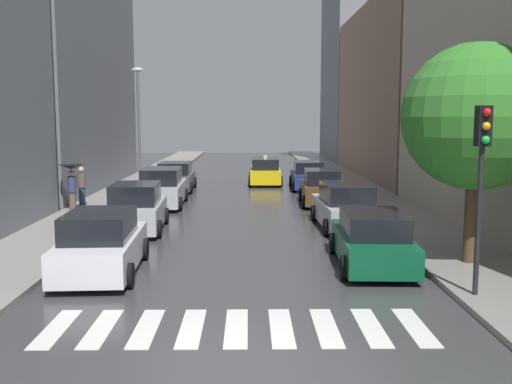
% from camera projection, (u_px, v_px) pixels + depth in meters
% --- Properties ---
extents(ground_plane, '(28.00, 72.00, 0.04)m').
position_uv_depth(ground_plane, '(244.00, 191.00, 33.68)').
color(ground_plane, '#38383A').
extents(sidewalk_left, '(3.00, 72.00, 0.15)m').
position_uv_depth(sidewalk_left, '(131.00, 189.00, 33.58)').
color(sidewalk_left, gray).
rests_on(sidewalk_left, ground).
extents(sidewalk_right, '(3.00, 72.00, 0.15)m').
position_uv_depth(sidewalk_right, '(357.00, 189.00, 33.75)').
color(sidewalk_right, gray).
rests_on(sidewalk_right, ground).
extents(crosswalk_stripes, '(7.65, 2.20, 0.01)m').
position_uv_depth(crosswalk_stripes, '(236.00, 328.00, 11.70)').
color(crosswalk_stripes, silver).
rests_on(crosswalk_stripes, ground).
extents(building_left_mid, '(6.00, 17.32, 16.62)m').
position_uv_depth(building_left_mid, '(52.00, 45.00, 33.44)').
color(building_left_mid, slate).
rests_on(building_left_mid, ground).
extents(building_right_mid, '(6.00, 20.20, 11.69)m').
position_uv_depth(building_right_mid, '(405.00, 93.00, 40.07)').
color(building_right_mid, '#8C6B56').
rests_on(building_right_mid, ground).
extents(building_right_far, '(6.00, 12.70, 25.05)m').
position_uv_depth(building_right_far, '(361.00, 29.00, 55.79)').
color(building_right_far, slate).
rests_on(building_right_far, ground).
extents(parked_car_left_nearest, '(2.24, 4.48, 1.71)m').
position_uv_depth(parked_car_left_nearest, '(101.00, 245.00, 15.65)').
color(parked_car_left_nearest, silver).
rests_on(parked_car_left_nearest, ground).
extents(parked_car_left_second, '(2.23, 4.19, 1.79)m').
position_uv_depth(parked_car_left_second, '(136.00, 209.00, 21.53)').
color(parked_car_left_second, '#B2B7BF').
rests_on(parked_car_left_second, ground).
extents(parked_car_left_third, '(2.19, 4.73, 1.82)m').
position_uv_depth(parked_car_left_third, '(162.00, 188.00, 27.61)').
color(parked_car_left_third, '#B2B7BF').
rests_on(parked_car_left_third, ground).
extents(parked_car_left_fourth, '(2.21, 4.33, 1.65)m').
position_uv_depth(parked_car_left_fourth, '(175.00, 177.00, 33.40)').
color(parked_car_left_fourth, '#474C51').
rests_on(parked_car_left_fourth, ground).
extents(parked_car_right_nearest, '(2.23, 4.57, 1.56)m').
position_uv_depth(parked_car_right_nearest, '(372.00, 241.00, 16.48)').
color(parked_car_right_nearest, '#0C4C2D').
rests_on(parked_car_right_nearest, ground).
extents(parked_car_right_second, '(2.23, 4.76, 1.72)m').
position_uv_depth(parked_car_right_second, '(345.00, 207.00, 22.12)').
color(parked_car_right_second, '#B2B7BF').
rests_on(parked_car_right_second, ground).
extents(parked_car_right_third, '(2.09, 4.07, 1.72)m').
position_uv_depth(parked_car_right_third, '(321.00, 188.00, 28.05)').
color(parked_car_right_third, brown).
rests_on(parked_car_right_third, ground).
extents(parked_car_right_fourth, '(2.09, 4.50, 1.64)m').
position_uv_depth(parked_car_right_fourth, '(308.00, 176.00, 34.26)').
color(parked_car_right_fourth, navy).
rests_on(parked_car_right_fourth, ground).
extents(taxi_midroad, '(2.13, 4.70, 1.81)m').
position_uv_depth(taxi_midroad, '(265.00, 172.00, 36.79)').
color(taxi_midroad, yellow).
rests_on(taxi_midroad, ground).
extents(pedestrian_foreground, '(0.36, 0.36, 1.80)m').
position_uv_depth(pedestrian_foreground, '(82.00, 185.00, 26.67)').
color(pedestrian_foreground, navy).
rests_on(pedestrian_foreground, sidewalk_left).
extents(pedestrian_far_side, '(1.07, 1.07, 2.02)m').
position_uv_depth(pedestrian_far_side, '(72.00, 177.00, 25.15)').
color(pedestrian_far_side, brown).
rests_on(pedestrian_far_side, sidewalk_left).
extents(street_tree_right, '(4.02, 4.02, 6.07)m').
position_uv_depth(street_tree_right, '(476.00, 117.00, 15.93)').
color(street_tree_right, '#513823').
rests_on(street_tree_right, sidewalk_right).
extents(traffic_light_right_corner, '(0.30, 0.42, 4.30)m').
position_uv_depth(traffic_light_right_corner, '(482.00, 158.00, 13.00)').
color(traffic_light_right_corner, black).
rests_on(traffic_light_right_corner, sidewalk_right).
extents(lamp_post_left, '(0.60, 0.28, 6.61)m').
position_uv_depth(lamp_post_left, '(139.00, 121.00, 30.79)').
color(lamp_post_left, '#595B60').
rests_on(lamp_post_left, sidewalk_left).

